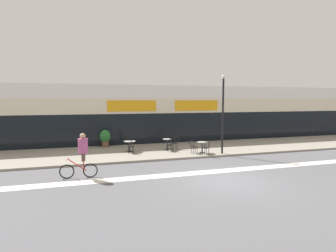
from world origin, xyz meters
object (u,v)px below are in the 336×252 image
object	(u,v)px
bistro_table_0	(130,144)
cafe_chair_2_near	(206,147)
bistro_table_2	(202,145)
cafe_chair_2_side	(193,146)
lamp_post	(223,108)
bistro_table_1	(167,142)
cafe_chair_1_side	(176,142)
cafe_chair_1_near	(170,144)
cafe_chair_0_near	(131,146)
cyclist_0	(82,152)
planter_pot	(105,137)

from	to	relation	value
bistro_table_0	cafe_chair_2_near	size ratio (longest dim) A/B	0.88
bistro_table_2	cafe_chair_2_side	bearing A→B (deg)	-179.55
lamp_post	cafe_chair_2_side	bearing A→B (deg)	162.96
bistro_table_1	cafe_chair_2_side	world-z (taller)	cafe_chair_2_side
bistro_table_0	lamp_post	xyz separation A→B (m)	(5.66, -2.27, 2.39)
bistro_table_1	cafe_chair_1_side	distance (m)	0.63
bistro_table_1	lamp_post	world-z (taller)	lamp_post
cafe_chair_1_near	cafe_chair_2_side	world-z (taller)	same
bistro_table_2	lamp_post	world-z (taller)	lamp_post
cafe_chair_0_near	cafe_chair_2_side	world-z (taller)	same
cafe_chair_2_side	cyclist_0	size ratio (longest dim) A/B	0.43
bistro_table_2	cafe_chair_2_near	bearing A→B (deg)	-89.23
bistro_table_0	planter_pot	distance (m)	2.76
bistro_table_1	lamp_post	size ratio (longest dim) A/B	0.15
cafe_chair_0_near	cafe_chair_1_near	size ratio (longest dim) A/B	1.00
cafe_chair_2_side	cyclist_0	distance (m)	7.48
bistro_table_2	cyclist_0	world-z (taller)	cyclist_0
bistro_table_0	lamp_post	distance (m)	6.55
bistro_table_2	lamp_post	bearing A→B (deg)	-25.46
cyclist_0	bistro_table_2	bearing A→B (deg)	-150.73
planter_pot	lamp_post	bearing A→B (deg)	-32.76
cafe_chair_1_near	cafe_chair_2_near	distance (m)	2.54
cafe_chair_2_near	lamp_post	bearing A→B (deg)	-92.72
bistro_table_1	planter_pot	size ratio (longest dim) A/B	0.60
cafe_chair_0_near	planter_pot	bearing A→B (deg)	26.27
cafe_chair_1_near	cafe_chair_2_near	world-z (taller)	same
cafe_chair_2_near	planter_pot	size ratio (longest dim) A/B	0.71
cafe_chair_2_side	bistro_table_1	bearing A→B (deg)	123.88
cafe_chair_0_near	lamp_post	world-z (taller)	lamp_post
bistro_table_0	bistro_table_1	world-z (taller)	bistro_table_1
cafe_chair_2_side	cyclist_0	bearing A→B (deg)	-158.18
bistro_table_1	bistro_table_2	distance (m)	2.53
cafe_chair_0_near	bistro_table_0	bearing A→B (deg)	-0.38
cafe_chair_2_side	lamp_post	world-z (taller)	lamp_post
bistro_table_0	cafe_chair_0_near	bearing A→B (deg)	-89.95
cafe_chair_0_near	cafe_chair_1_near	bearing A→B (deg)	-91.75
cafe_chair_1_near	bistro_table_0	bearing A→B (deg)	73.05
cafe_chair_0_near	cafe_chair_2_side	bearing A→B (deg)	-106.29
bistro_table_1	planter_pot	bearing A→B (deg)	149.67
bistro_table_2	cafe_chair_0_near	distance (m)	4.63
bistro_table_1	planter_pot	world-z (taller)	planter_pot
cafe_chair_2_near	cafe_chair_0_near	bearing A→B (deg)	62.73
cafe_chair_2_side	lamp_post	size ratio (longest dim) A/B	0.18
cafe_chair_0_near	planter_pot	size ratio (longest dim) A/B	0.71
lamp_post	bistro_table_1	bearing A→B (deg)	144.21
cafe_chair_2_side	planter_pot	size ratio (longest dim) A/B	0.71
bistro_table_2	cyclist_0	xyz separation A→B (m)	(-7.35, -3.22, 0.57)
cafe_chair_1_near	cyclist_0	bearing A→B (deg)	125.92
cafe_chair_1_near	planter_pot	size ratio (longest dim) A/B	0.71
cafe_chair_1_side	cafe_chair_2_near	size ratio (longest dim) A/B	1.00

